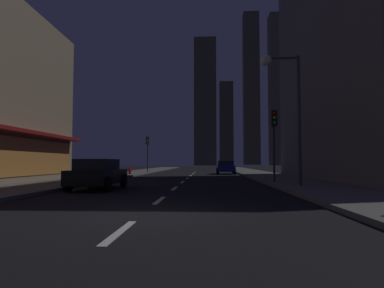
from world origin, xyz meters
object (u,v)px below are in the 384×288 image
car_parked_far (226,167)px  street_lamp_right (282,87)px  fire_hydrant_far_left (130,171)px  car_parked_near (98,174)px  traffic_light_near_right (274,130)px  traffic_light_far_left (148,146)px

car_parked_far → street_lamp_right: bearing=-84.9°
fire_hydrant_far_left → street_lamp_right: size_ratio=0.10×
car_parked_near → fire_hydrant_far_left: size_ratio=6.48×
fire_hydrant_far_left → car_parked_near: bearing=-82.0°
car_parked_far → street_lamp_right: (1.78, -20.06, 4.33)m
car_parked_far → fire_hydrant_far_left: bearing=-154.1°
car_parked_far → traffic_light_near_right: 17.59m
car_parked_far → fire_hydrant_far_left: (-9.50, -4.61, -0.29)m
car_parked_near → fire_hydrant_far_left: 16.60m
car_parked_far → fire_hydrant_far_left: size_ratio=6.48×
traffic_light_near_right → traffic_light_far_left: same height
car_parked_near → car_parked_far: 22.25m
car_parked_far → street_lamp_right: street_lamp_right is taller
fire_hydrant_far_left → traffic_light_far_left: 7.81m
car_parked_far → traffic_light_near_right: traffic_light_near_right is taller
car_parked_near → traffic_light_near_right: size_ratio=1.01×
car_parked_near → street_lamp_right: size_ratio=0.64×
car_parked_far → traffic_light_far_left: size_ratio=1.01×
car_parked_far → traffic_light_far_left: bearing=163.5°
fire_hydrant_far_left → car_parked_far: bearing=25.9°
car_parked_far → fire_hydrant_far_left: 10.56m
car_parked_near → street_lamp_right: (8.98, 0.99, 4.33)m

